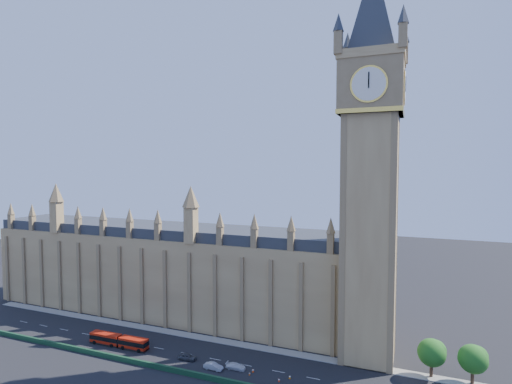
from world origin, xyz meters
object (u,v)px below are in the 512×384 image
(red_bus, at_px, (119,341))
(car_grey, at_px, (187,357))
(car_silver, at_px, (213,366))
(car_white, at_px, (236,366))

(red_bus, bearing_deg, car_grey, -0.69)
(car_grey, height_order, car_silver, car_grey)
(car_silver, height_order, car_white, car_silver)
(car_grey, distance_m, car_silver, 8.11)
(red_bus, height_order, car_grey, red_bus)
(red_bus, relative_size, car_grey, 3.84)
(car_silver, bearing_deg, car_white, -65.48)
(red_bus, height_order, car_silver, red_bus)
(red_bus, xyz_separation_m, car_silver, (28.16, -1.67, -0.77))
(car_white, bearing_deg, red_bus, 88.57)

